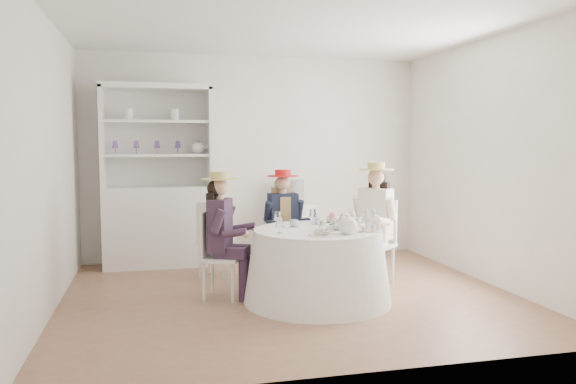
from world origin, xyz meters
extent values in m
plane|color=brown|center=(0.00, 0.00, 0.00)|extent=(4.50, 4.50, 0.00)
plane|color=white|center=(0.00, 0.00, 2.70)|extent=(4.50, 4.50, 0.00)
plane|color=silver|center=(0.00, 2.00, 1.35)|extent=(4.50, 0.00, 4.50)
plane|color=silver|center=(0.00, -2.00, 1.35)|extent=(4.50, 0.00, 4.50)
plane|color=silver|center=(-2.25, 0.00, 1.35)|extent=(0.00, 4.50, 4.50)
plane|color=silver|center=(2.25, 0.00, 1.35)|extent=(0.00, 4.50, 4.50)
cone|color=white|center=(0.21, -0.27, 0.35)|extent=(1.44, 1.44, 0.69)
cylinder|color=white|center=(0.21, -0.27, 0.70)|extent=(1.24, 1.24, 0.02)
cube|color=silver|center=(-1.28, 1.75, 0.50)|extent=(1.40, 0.67, 1.01)
cube|color=silver|center=(-1.28, 1.97, 1.62)|extent=(1.34, 0.22, 1.23)
cube|color=silver|center=(-1.28, 1.75, 2.24)|extent=(1.40, 0.67, 0.07)
cube|color=silver|center=(-1.93, 1.75, 1.62)|extent=(0.11, 0.50, 1.23)
cube|color=silver|center=(-0.63, 1.75, 1.62)|extent=(0.11, 0.50, 1.23)
cube|color=silver|center=(-1.28, 1.75, 1.40)|extent=(1.30, 0.61, 0.03)
cube|color=silver|center=(-1.28, 1.75, 1.81)|extent=(1.30, 0.61, 0.03)
sphere|color=white|center=(-0.78, 1.75, 1.49)|extent=(0.16, 0.16, 0.16)
cube|color=silver|center=(0.46, 1.75, 0.37)|extent=(0.57, 0.57, 0.75)
cylinder|color=black|center=(0.46, 1.75, 0.90)|extent=(0.39, 0.39, 0.31)
cube|color=silver|center=(-0.69, 0.06, 0.40)|extent=(0.47, 0.47, 0.04)
cylinder|color=silver|center=(-0.61, -0.13, 0.20)|extent=(0.03, 0.03, 0.40)
cylinder|color=silver|center=(-0.50, 0.14, 0.20)|extent=(0.03, 0.03, 0.40)
cylinder|color=silver|center=(-0.87, -0.02, 0.20)|extent=(0.03, 0.03, 0.40)
cylinder|color=silver|center=(-0.76, 0.25, 0.20)|extent=(0.03, 0.03, 0.40)
cube|color=silver|center=(-0.83, 0.12, 0.65)|extent=(0.16, 0.33, 0.45)
cube|color=black|center=(-0.70, 0.07, 0.74)|extent=(0.29, 0.37, 0.52)
cube|color=black|center=(-0.62, -0.06, 0.48)|extent=(0.33, 0.23, 0.11)
cylinder|color=black|center=(-0.50, -0.11, 0.21)|extent=(0.09, 0.09, 0.41)
cylinder|color=black|center=(-0.74, -0.12, 0.80)|extent=(0.18, 0.13, 0.25)
cube|color=black|center=(-0.55, 0.09, 0.48)|extent=(0.33, 0.23, 0.11)
cylinder|color=black|center=(-0.44, 0.04, 0.21)|extent=(0.09, 0.09, 0.41)
cylinder|color=black|center=(-0.60, 0.22, 0.80)|extent=(0.18, 0.13, 0.25)
cylinder|color=#D8A889|center=(-0.70, 0.07, 1.02)|extent=(0.08, 0.08, 0.07)
sphere|color=#D8A889|center=(-0.70, 0.07, 1.12)|extent=(0.17, 0.17, 0.17)
sphere|color=black|center=(-0.74, 0.08, 1.10)|extent=(0.17, 0.17, 0.17)
cube|color=black|center=(-0.77, 0.09, 0.89)|extent=(0.15, 0.23, 0.34)
cylinder|color=tan|center=(-0.70, 0.07, 1.20)|extent=(0.36, 0.36, 0.01)
cylinder|color=tan|center=(-0.70, 0.07, 1.23)|extent=(0.18, 0.18, 0.07)
cube|color=silver|center=(0.08, 0.68, 0.40)|extent=(0.39, 0.39, 0.04)
cylinder|color=silver|center=(-0.04, 0.52, 0.19)|extent=(0.03, 0.03, 0.39)
cylinder|color=silver|center=(0.24, 0.55, 0.19)|extent=(0.03, 0.03, 0.39)
cylinder|color=silver|center=(-0.07, 0.80, 0.19)|extent=(0.03, 0.03, 0.39)
cylinder|color=silver|center=(0.21, 0.83, 0.19)|extent=(0.03, 0.03, 0.39)
cube|color=silver|center=(0.07, 0.84, 0.64)|extent=(0.34, 0.06, 0.44)
cube|color=#191F32|center=(0.08, 0.69, 0.73)|extent=(0.33, 0.21, 0.51)
cube|color=tan|center=(0.08, 0.69, 0.73)|extent=(0.14, 0.21, 0.44)
cube|color=#191F32|center=(0.02, 0.56, 0.47)|extent=(0.14, 0.31, 0.11)
cylinder|color=#191F32|center=(0.03, 0.44, 0.20)|extent=(0.09, 0.09, 0.41)
cylinder|color=#191F32|center=(-0.10, 0.64, 0.79)|extent=(0.09, 0.16, 0.24)
cube|color=#191F32|center=(0.17, 0.58, 0.47)|extent=(0.14, 0.31, 0.11)
cylinder|color=#191F32|center=(0.19, 0.45, 0.20)|extent=(0.09, 0.09, 0.41)
cylinder|color=#191F32|center=(0.27, 0.68, 0.79)|extent=(0.09, 0.16, 0.24)
cylinder|color=#D8A889|center=(0.08, 0.69, 1.00)|extent=(0.08, 0.08, 0.07)
sphere|color=#D8A889|center=(0.08, 0.69, 1.10)|extent=(0.17, 0.17, 0.17)
sphere|color=tan|center=(0.08, 0.73, 1.09)|extent=(0.17, 0.17, 0.17)
cube|color=tan|center=(0.08, 0.76, 0.88)|extent=(0.22, 0.09, 0.34)
cylinder|color=red|center=(0.08, 0.69, 1.18)|extent=(0.35, 0.35, 0.01)
cylinder|color=red|center=(0.08, 0.69, 1.21)|extent=(0.18, 0.18, 0.07)
cube|color=silver|center=(1.01, 0.24, 0.43)|extent=(0.53, 0.53, 0.04)
cylinder|color=silver|center=(0.80, 0.27, 0.21)|extent=(0.03, 0.03, 0.42)
cylinder|color=silver|center=(0.99, 0.03, 0.21)|extent=(0.03, 0.03, 0.42)
cylinder|color=silver|center=(1.03, 0.46, 0.21)|extent=(0.03, 0.03, 0.42)
cylinder|color=silver|center=(1.22, 0.22, 0.21)|extent=(0.03, 0.03, 0.42)
cube|color=silver|center=(1.14, 0.35, 0.68)|extent=(0.25, 0.30, 0.47)
cube|color=white|center=(1.02, 0.26, 0.78)|extent=(0.36, 0.38, 0.55)
cube|color=white|center=(0.87, 0.24, 0.50)|extent=(0.33, 0.30, 0.11)
cylinder|color=white|center=(0.76, 0.15, 0.22)|extent=(0.09, 0.09, 0.44)
cylinder|color=white|center=(0.87, 0.38, 0.85)|extent=(0.18, 0.17, 0.26)
cube|color=white|center=(0.98, 0.11, 0.50)|extent=(0.33, 0.30, 0.11)
cylinder|color=white|center=(0.87, 0.02, 0.22)|extent=(0.09, 0.09, 0.44)
cylinder|color=white|center=(1.12, 0.08, 0.85)|extent=(0.18, 0.17, 0.26)
cylinder|color=#D8A889|center=(1.02, 0.26, 1.07)|extent=(0.09, 0.09, 0.08)
sphere|color=#D8A889|center=(1.02, 0.26, 1.18)|extent=(0.18, 0.18, 0.18)
sphere|color=black|center=(1.06, 0.28, 1.16)|extent=(0.18, 0.18, 0.18)
cube|color=black|center=(1.08, 0.31, 0.94)|extent=(0.20, 0.22, 0.36)
cylinder|color=tan|center=(1.02, 0.26, 1.26)|extent=(0.38, 0.38, 0.01)
cylinder|color=tan|center=(1.02, 0.26, 1.30)|extent=(0.19, 0.19, 0.08)
cube|color=silver|center=(-0.64, 1.03, 0.41)|extent=(0.49, 0.49, 0.04)
cylinder|color=silver|center=(-0.44, 1.09, 0.20)|extent=(0.03, 0.03, 0.40)
cylinder|color=silver|center=(-0.70, 1.22, 0.20)|extent=(0.03, 0.03, 0.40)
cylinder|color=silver|center=(-0.57, 0.83, 0.20)|extent=(0.03, 0.03, 0.40)
cylinder|color=silver|center=(-0.83, 0.96, 0.20)|extent=(0.03, 0.03, 0.40)
cube|color=silver|center=(-0.71, 0.88, 0.65)|extent=(0.32, 0.18, 0.45)
imported|color=white|center=(0.02, -0.08, 0.75)|extent=(0.11, 0.11, 0.07)
imported|color=white|center=(0.29, 0.02, 0.74)|extent=(0.08, 0.08, 0.06)
imported|color=white|center=(0.48, -0.14, 0.75)|extent=(0.10, 0.10, 0.08)
imported|color=white|center=(0.42, -0.34, 0.74)|extent=(0.26, 0.26, 0.05)
sphere|color=pink|center=(0.49, -0.28, 0.81)|extent=(0.08, 0.08, 0.08)
sphere|color=white|center=(0.47, -0.23, 0.81)|extent=(0.08, 0.08, 0.08)
sphere|color=pink|center=(0.42, -0.21, 0.81)|extent=(0.08, 0.08, 0.08)
sphere|color=white|center=(0.38, -0.23, 0.81)|extent=(0.08, 0.08, 0.08)
sphere|color=pink|center=(0.36, -0.28, 0.81)|extent=(0.08, 0.08, 0.08)
sphere|color=white|center=(0.38, -0.33, 0.81)|extent=(0.08, 0.08, 0.08)
sphere|color=pink|center=(0.42, -0.35, 0.81)|extent=(0.08, 0.08, 0.08)
sphere|color=white|center=(0.47, -0.33, 0.81)|extent=(0.08, 0.08, 0.08)
sphere|color=white|center=(0.39, -0.61, 0.79)|extent=(0.18, 0.18, 0.18)
cylinder|color=white|center=(0.50, -0.61, 0.80)|extent=(0.10, 0.03, 0.08)
cylinder|color=white|center=(0.39, -0.61, 0.88)|extent=(0.04, 0.04, 0.02)
cylinder|color=white|center=(0.14, -0.62, 0.72)|extent=(0.25, 0.25, 0.01)
cube|color=beige|center=(0.10, -0.63, 0.74)|extent=(0.06, 0.04, 0.03)
cube|color=beige|center=(0.14, -0.62, 0.75)|extent=(0.07, 0.05, 0.03)
cube|color=beige|center=(0.19, -0.60, 0.74)|extent=(0.07, 0.06, 0.03)
cube|color=beige|center=(0.12, -0.58, 0.75)|extent=(0.07, 0.07, 0.03)
cube|color=beige|center=(0.17, -0.65, 0.74)|extent=(0.06, 0.07, 0.03)
cylinder|color=white|center=(0.67, -0.49, 0.72)|extent=(0.22, 0.22, 0.01)
cylinder|color=white|center=(0.67, -0.49, 0.78)|extent=(0.02, 0.02, 0.14)
cylinder|color=white|center=(0.67, -0.49, 0.86)|extent=(0.16, 0.16, 0.01)
camera|label=1|loc=(-1.33, -5.44, 1.55)|focal=35.00mm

